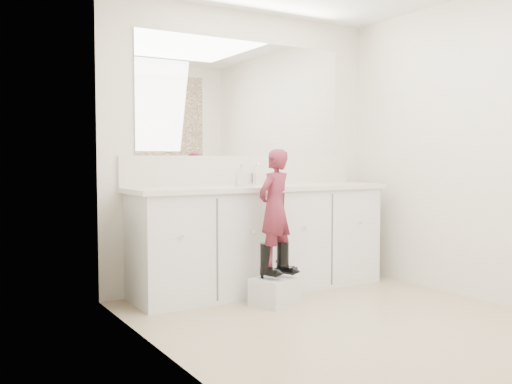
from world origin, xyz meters
TOP-DOWN VIEW (x-y plane):
  - floor at (0.00, 0.00)m, footprint 3.00×3.00m
  - wall_back at (0.00, 1.50)m, footprint 2.60×0.00m
  - wall_left at (-1.30, 0.00)m, footprint 0.00×3.00m
  - wall_right at (1.30, 0.00)m, footprint 0.00×3.00m
  - vanity_cabinet at (0.00, 1.23)m, footprint 2.20×0.55m
  - countertop at (0.00, 1.21)m, footprint 2.28×0.58m
  - backsplash at (0.00, 1.49)m, footprint 2.28×0.03m
  - mirror at (0.00, 1.49)m, footprint 2.00×0.02m
  - faucet at (0.00, 1.38)m, footprint 0.08×0.08m
  - cup at (0.15, 1.29)m, footprint 0.11×0.11m
  - soap_bottle at (-0.22, 1.17)m, footprint 0.10×0.10m
  - step_stool at (-0.16, 0.75)m, footprint 0.40×0.37m
  - boot_left at (-0.24, 0.75)m, footprint 0.16×0.20m
  - boot_right at (-0.09, 0.75)m, footprint 0.16×0.20m
  - toddler at (-0.16, 0.75)m, footprint 0.37×0.31m
  - toothbrush at (-0.09, 0.75)m, footprint 0.13×0.06m

SIDE VIEW (x-z plane):
  - floor at x=0.00m, z-range 0.00..0.00m
  - step_stool at x=-0.16m, z-range 0.00..0.21m
  - boot_left at x=-0.24m, z-range 0.21..0.48m
  - boot_right at x=-0.09m, z-range 0.21..0.48m
  - vanity_cabinet at x=0.00m, z-range 0.00..0.85m
  - toddler at x=-0.16m, z-range 0.31..1.19m
  - toothbrush at x=-0.09m, z-range 0.83..0.89m
  - countertop at x=0.00m, z-range 0.85..0.89m
  - faucet at x=0.00m, z-range 0.89..0.99m
  - cup at x=0.15m, z-range 0.89..0.99m
  - soap_bottle at x=-0.22m, z-range 0.89..1.07m
  - backsplash at x=0.00m, z-range 0.89..1.14m
  - wall_back at x=0.00m, z-range -0.10..2.50m
  - wall_left at x=-1.30m, z-range -0.30..2.70m
  - wall_right at x=1.30m, z-range -0.30..2.70m
  - mirror at x=0.00m, z-range 1.14..2.14m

